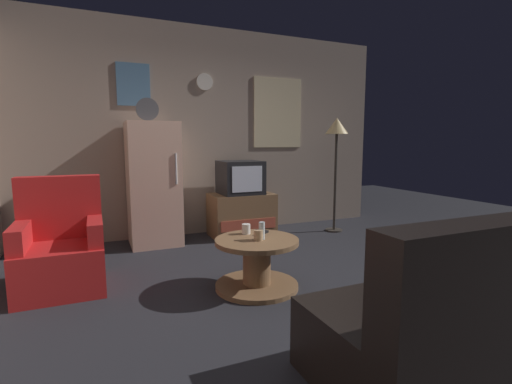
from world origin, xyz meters
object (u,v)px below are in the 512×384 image
crt_tv (240,177)px  remote_control (262,233)px  armchair (61,250)px  wine_glass (262,231)px  mug_ceramic_white (246,229)px  mug_ceramic_tan (258,235)px  tv_stand (242,215)px  fridge (153,184)px  couch (472,319)px  standing_lamp (337,135)px  coffee_table (257,264)px

crt_tv → remote_control: (-0.42, -1.63, -0.34)m
remote_control → armchair: (-1.65, 0.54, -0.11)m
wine_glass → remote_control: 0.20m
mug_ceramic_white → remote_control: (0.13, -0.06, -0.03)m
crt_tv → mug_ceramic_tan: crt_tv is taller
tv_stand → remote_control: bearing=-105.1°
wine_glass → remote_control: size_ratio=1.00×
fridge → tv_stand: bearing=-2.0°
tv_stand → mug_ceramic_white: bearing=-109.9°
crt_tv → fridge: bearing=177.9°
mug_ceramic_tan → couch: bearing=-68.8°
tv_stand → standing_lamp: size_ratio=0.53×
standing_lamp → remote_control: 2.38m
tv_stand → couch: (0.03, -3.34, 0.03)m
coffee_table → fridge: bearing=108.0°
fridge → armchair: bearing=-130.2°
armchair → couch: (2.12, -2.25, -0.03)m
crt_tv → standing_lamp: size_ratio=0.34×
tv_stand → crt_tv: size_ratio=1.56×
standing_lamp → tv_stand: bearing=167.4°
coffee_table → armchair: bearing=156.2°
mug_ceramic_tan → mug_ceramic_white: bearing=91.9°
fridge → mug_ceramic_white: fridge is taller
crt_tv → couch: size_ratio=0.32×
fridge → crt_tv: size_ratio=3.28×
standing_lamp → remote_control: size_ratio=10.60×
mug_ceramic_tan → armchair: armchair is taller
armchair → coffee_table: bearing=-23.8°
mug_ceramic_tan → armchair: size_ratio=0.09×
fridge → armchair: 1.54m
coffee_table → mug_ceramic_tan: bearing=-99.2°
mug_ceramic_white → mug_ceramic_tan: 0.25m
standing_lamp → mug_ceramic_tan: bearing=-140.6°
couch → mug_ceramic_tan: bearing=111.2°
tv_stand → mug_ceramic_white: tv_stand is taller
crt_tv → remote_control: bearing=-104.6°
crt_tv → mug_ceramic_tan: (-0.54, -1.82, -0.31)m
remote_control → couch: size_ratio=0.09×
tv_stand → coffee_table: bearing=-107.3°
remote_control → armchair: bearing=134.8°
tv_stand → mug_ceramic_white: size_ratio=9.33×
standing_lamp → mug_ceramic_white: standing_lamp is taller
standing_lamp → wine_glass: size_ratio=10.60×
crt_tv → mug_ceramic_tan: bearing=-106.6°
tv_stand → couch: couch is taller
coffee_table → mug_ceramic_white: bearing=94.8°
tv_stand → remote_control: (-0.44, -1.63, 0.16)m
fridge → mug_ceramic_tan: fridge is taller
fridge → standing_lamp: bearing=-7.7°
armchair → couch: bearing=-46.6°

